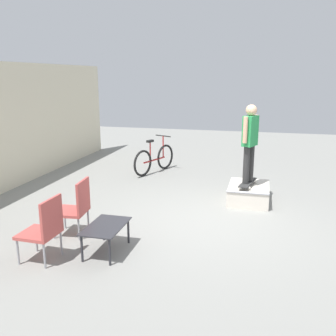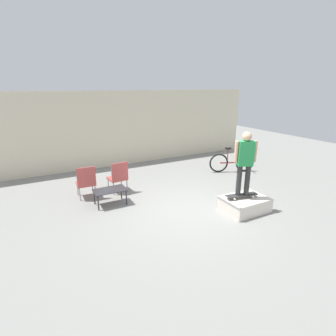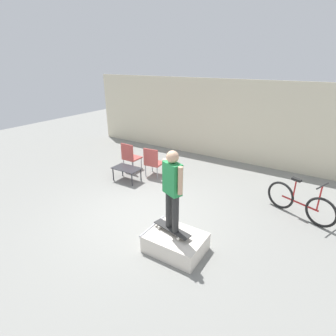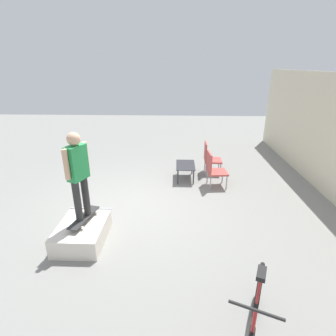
{
  "view_description": "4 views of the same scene",
  "coord_description": "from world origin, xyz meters",
  "px_view_note": "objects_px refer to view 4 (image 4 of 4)",
  "views": [
    {
      "loc": [
        -6.66,
        -0.95,
        2.69
      ],
      "look_at": [
        0.22,
        0.81,
        0.93
      ],
      "focal_mm": 40.0,
      "sensor_mm": 36.0,
      "label": 1
    },
    {
      "loc": [
        -3.42,
        -5.34,
        3.17
      ],
      "look_at": [
        -0.11,
        0.87,
        0.95
      ],
      "focal_mm": 28.0,
      "sensor_mm": 36.0,
      "label": 2
    },
    {
      "loc": [
        3.51,
        -4.45,
        3.59
      ],
      "look_at": [
        0.14,
        0.87,
        1.0
      ],
      "focal_mm": 28.0,
      "sensor_mm": 36.0,
      "label": 3
    },
    {
      "loc": [
        5.45,
        1.06,
        3.17
      ],
      "look_at": [
        -0.0,
        0.86,
        1.0
      ],
      "focal_mm": 28.0,
      "sensor_mm": 36.0,
      "label": 4
    }
  ],
  "objects_px": {
    "coffee_table": "(185,166)",
    "patio_chair_left": "(210,157)",
    "skate_ramp_box": "(83,232)",
    "patio_chair_right": "(214,168)",
    "bicycle": "(254,321)",
    "skateboard_on_ramp": "(84,217)",
    "person_skater": "(78,170)"
  },
  "relations": [
    {
      "from": "patio_chair_left",
      "to": "patio_chair_right",
      "type": "distance_m",
      "value": 0.97
    },
    {
      "from": "coffee_table",
      "to": "patio_chair_right",
      "type": "relative_size",
      "value": 0.89
    },
    {
      "from": "person_skater",
      "to": "patio_chair_left",
      "type": "bearing_deg",
      "value": 163.7
    },
    {
      "from": "person_skater",
      "to": "patio_chair_left",
      "type": "height_order",
      "value": "person_skater"
    },
    {
      "from": "skate_ramp_box",
      "to": "person_skater",
      "type": "xyz_separation_m",
      "value": [
        -0.1,
        0.03,
        1.24
      ]
    },
    {
      "from": "skate_ramp_box",
      "to": "person_skater",
      "type": "relative_size",
      "value": 0.71
    },
    {
      "from": "skateboard_on_ramp",
      "to": "patio_chair_right",
      "type": "bearing_deg",
      "value": 143.06
    },
    {
      "from": "patio_chair_left",
      "to": "patio_chair_right",
      "type": "height_order",
      "value": "same"
    },
    {
      "from": "coffee_table",
      "to": "bicycle",
      "type": "distance_m",
      "value": 4.98
    },
    {
      "from": "coffee_table",
      "to": "patio_chair_left",
      "type": "bearing_deg",
      "value": 122.48
    },
    {
      "from": "coffee_table",
      "to": "patio_chair_left",
      "type": "distance_m",
      "value": 0.91
    },
    {
      "from": "person_skater",
      "to": "bicycle",
      "type": "distance_m",
      "value": 3.51
    },
    {
      "from": "patio_chair_left",
      "to": "skate_ramp_box",
      "type": "bearing_deg",
      "value": 143.04
    },
    {
      "from": "skate_ramp_box",
      "to": "coffee_table",
      "type": "bearing_deg",
      "value": 146.04
    },
    {
      "from": "patio_chair_right",
      "to": "coffee_table",
      "type": "bearing_deg",
      "value": 51.6
    },
    {
      "from": "skate_ramp_box",
      "to": "patio_chair_left",
      "type": "height_order",
      "value": "patio_chair_left"
    },
    {
      "from": "skateboard_on_ramp",
      "to": "bicycle",
      "type": "height_order",
      "value": "bicycle"
    },
    {
      "from": "person_skater",
      "to": "patio_chair_right",
      "type": "relative_size",
      "value": 1.68
    },
    {
      "from": "skateboard_on_ramp",
      "to": "person_skater",
      "type": "bearing_deg",
      "value": -154.3
    },
    {
      "from": "skate_ramp_box",
      "to": "patio_chair_right",
      "type": "xyz_separation_m",
      "value": [
        -2.54,
        2.79,
        0.34
      ]
    },
    {
      "from": "skateboard_on_ramp",
      "to": "patio_chair_right",
      "type": "height_order",
      "value": "patio_chair_right"
    },
    {
      "from": "skateboard_on_ramp",
      "to": "coffee_table",
      "type": "relative_size",
      "value": 1.01
    },
    {
      "from": "skate_ramp_box",
      "to": "patio_chair_right",
      "type": "height_order",
      "value": "patio_chair_right"
    },
    {
      "from": "patio_chair_left",
      "to": "bicycle",
      "type": "bearing_deg",
      "value": -179.35
    },
    {
      "from": "skate_ramp_box",
      "to": "skateboard_on_ramp",
      "type": "height_order",
      "value": "skateboard_on_ramp"
    },
    {
      "from": "patio_chair_left",
      "to": "patio_chair_right",
      "type": "relative_size",
      "value": 1.0
    },
    {
      "from": "skate_ramp_box",
      "to": "patio_chair_right",
      "type": "bearing_deg",
      "value": 132.25
    },
    {
      "from": "skate_ramp_box",
      "to": "coffee_table",
      "type": "height_order",
      "value": "coffee_table"
    },
    {
      "from": "skateboard_on_ramp",
      "to": "skate_ramp_box",
      "type": "bearing_deg",
      "value": -5.07
    },
    {
      "from": "patio_chair_right",
      "to": "bicycle",
      "type": "distance_m",
      "value": 4.45
    },
    {
      "from": "skate_ramp_box",
      "to": "patio_chair_right",
      "type": "distance_m",
      "value": 3.79
    },
    {
      "from": "bicycle",
      "to": "skateboard_on_ramp",
      "type": "bearing_deg",
      "value": -105.01
    }
  ]
}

